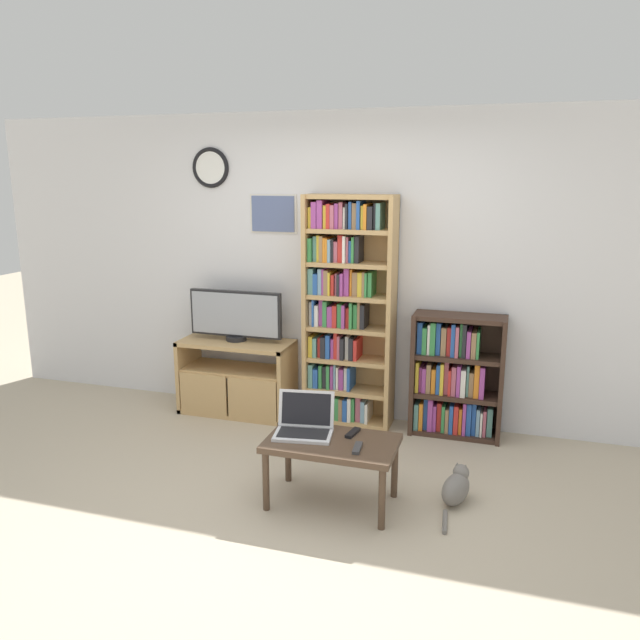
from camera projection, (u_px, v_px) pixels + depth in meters
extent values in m
plane|color=#BCAD93|center=(268.00, 518.00, 3.88)|extent=(18.00, 18.00, 0.00)
cube|color=silver|center=(347.00, 269.00, 5.31)|extent=(6.81, 0.06, 2.60)
torus|color=black|center=(210.00, 168.00, 5.43)|extent=(0.35, 0.04, 0.35)
cylinder|color=white|center=(210.00, 168.00, 5.43)|extent=(0.28, 0.02, 0.28)
cube|color=silver|center=(273.00, 214.00, 5.36)|extent=(0.43, 0.01, 0.33)
cube|color=slate|center=(273.00, 214.00, 5.35)|extent=(0.39, 0.02, 0.30)
cube|color=tan|center=(189.00, 372.00, 5.69)|extent=(0.04, 0.44, 0.66)
cube|color=tan|center=(288.00, 382.00, 5.41)|extent=(0.04, 0.44, 0.66)
cube|color=tan|center=(236.00, 343.00, 5.48)|extent=(1.00, 0.44, 0.04)
cube|color=tan|center=(238.00, 409.00, 5.62)|extent=(1.00, 0.44, 0.04)
cube|color=tan|center=(237.00, 370.00, 5.54)|extent=(0.93, 0.40, 0.04)
cube|color=tan|center=(203.00, 394.00, 5.45)|extent=(0.44, 0.02, 0.36)
cube|color=tan|center=(252.00, 399.00, 5.32)|extent=(0.44, 0.02, 0.36)
cylinder|color=black|center=(236.00, 338.00, 5.49)|extent=(0.18, 0.18, 0.04)
cube|color=black|center=(236.00, 314.00, 5.44)|extent=(0.84, 0.05, 0.40)
cube|color=#9399A3|center=(234.00, 314.00, 5.42)|extent=(0.81, 0.01, 0.37)
cube|color=tan|center=(309.00, 310.00, 5.28)|extent=(0.04, 0.30, 1.93)
cube|color=tan|center=(392.00, 315.00, 5.08)|extent=(0.04, 0.30, 1.93)
cube|color=tan|center=(354.00, 309.00, 5.31)|extent=(0.75, 0.02, 1.93)
cube|color=tan|center=(348.00, 419.00, 5.39)|extent=(0.67, 0.26, 0.04)
cube|color=tan|center=(349.00, 390.00, 5.33)|extent=(0.67, 0.26, 0.04)
cube|color=tan|center=(349.00, 359.00, 5.27)|extent=(0.67, 0.26, 0.04)
cube|color=tan|center=(349.00, 328.00, 5.21)|extent=(0.67, 0.26, 0.04)
cube|color=tan|center=(350.00, 297.00, 5.15)|extent=(0.67, 0.26, 0.04)
cube|color=tan|center=(350.00, 264.00, 5.09)|extent=(0.67, 0.26, 0.04)
cube|color=tan|center=(350.00, 231.00, 5.02)|extent=(0.67, 0.26, 0.04)
cube|color=tan|center=(351.00, 197.00, 4.96)|extent=(0.67, 0.26, 0.04)
cube|color=#B75B70|center=(314.00, 403.00, 5.47)|extent=(0.02, 0.22, 0.19)
cube|color=#5B9389|center=(317.00, 403.00, 5.46)|extent=(0.03, 0.22, 0.18)
cube|color=#759EB7|center=(321.00, 402.00, 5.45)|extent=(0.04, 0.23, 0.22)
cube|color=#B75B70|center=(324.00, 405.00, 5.45)|extent=(0.02, 0.20, 0.17)
cube|color=#759EB7|center=(327.00, 403.00, 5.43)|extent=(0.02, 0.23, 0.22)
cube|color=#9E4293|center=(331.00, 405.00, 5.43)|extent=(0.04, 0.19, 0.17)
cube|color=#93704C|center=(335.00, 406.00, 5.42)|extent=(0.04, 0.20, 0.18)
cube|color=#388947|center=(339.00, 405.00, 5.40)|extent=(0.03, 0.23, 0.20)
cube|color=#93704C|center=(344.00, 406.00, 5.39)|extent=(0.03, 0.23, 0.19)
cube|color=#2856A8|center=(348.00, 407.00, 5.38)|extent=(0.04, 0.24, 0.19)
cube|color=white|center=(352.00, 406.00, 5.36)|extent=(0.03, 0.24, 0.21)
cube|color=#388947|center=(356.00, 407.00, 5.36)|extent=(0.03, 0.22, 0.21)
cube|color=#B75B70|center=(360.00, 406.00, 5.35)|extent=(0.04, 0.19, 0.22)
cube|color=#759EB7|center=(365.00, 409.00, 5.34)|extent=(0.03, 0.21, 0.19)
cube|color=white|center=(369.00, 410.00, 5.33)|extent=(0.02, 0.23, 0.17)
cube|color=#5B9389|center=(314.00, 373.00, 5.40)|extent=(0.04, 0.23, 0.20)
cube|color=#2856A8|center=(319.00, 375.00, 5.39)|extent=(0.04, 0.23, 0.17)
cube|color=#388947|center=(324.00, 374.00, 5.38)|extent=(0.03, 0.22, 0.20)
cube|color=#232328|center=(328.00, 374.00, 5.38)|extent=(0.03, 0.21, 0.19)
cube|color=#388947|center=(331.00, 374.00, 5.36)|extent=(0.03, 0.23, 0.21)
cube|color=#9E4293|center=(335.00, 374.00, 5.35)|extent=(0.02, 0.21, 0.21)
cube|color=#759EB7|center=(338.00, 374.00, 5.35)|extent=(0.02, 0.21, 0.22)
cube|color=white|center=(340.00, 375.00, 5.34)|extent=(0.02, 0.22, 0.20)
cube|color=#9E4293|center=(344.00, 377.00, 5.34)|extent=(0.04, 0.20, 0.18)
cube|color=white|center=(348.00, 376.00, 5.33)|extent=(0.03, 0.19, 0.19)
cube|color=#2856A8|center=(351.00, 376.00, 5.31)|extent=(0.02, 0.23, 0.20)
cube|color=gold|center=(314.00, 344.00, 5.35)|extent=(0.04, 0.22, 0.18)
cube|color=#5B9389|center=(318.00, 345.00, 5.34)|extent=(0.03, 0.23, 0.17)
cube|color=red|center=(322.00, 345.00, 5.33)|extent=(0.03, 0.20, 0.17)
cube|color=#232328|center=(326.00, 345.00, 5.31)|extent=(0.04, 0.23, 0.18)
cube|color=#2856A8|center=(331.00, 344.00, 5.30)|extent=(0.04, 0.23, 0.20)
cube|color=#9E4293|center=(335.00, 346.00, 5.30)|extent=(0.02, 0.21, 0.17)
cube|color=red|center=(339.00, 343.00, 5.28)|extent=(0.03, 0.21, 0.22)
cube|color=#B75B70|center=(342.00, 345.00, 5.27)|extent=(0.02, 0.22, 0.20)
cube|color=#232328|center=(345.00, 346.00, 5.26)|extent=(0.03, 0.24, 0.18)
cube|color=white|center=(349.00, 346.00, 5.26)|extent=(0.03, 0.19, 0.20)
cube|color=#232328|center=(354.00, 347.00, 5.24)|extent=(0.04, 0.22, 0.19)
cube|color=red|center=(358.00, 348.00, 5.23)|extent=(0.03, 0.23, 0.18)
cube|color=white|center=(314.00, 312.00, 5.29)|extent=(0.03, 0.18, 0.20)
cube|color=#2856A8|center=(317.00, 311.00, 5.27)|extent=(0.02, 0.24, 0.23)
cube|color=white|center=(320.00, 314.00, 5.27)|extent=(0.03, 0.22, 0.18)
cube|color=#9E4293|center=(324.00, 311.00, 5.26)|extent=(0.04, 0.19, 0.22)
cube|color=#388947|center=(328.00, 312.00, 5.25)|extent=(0.04, 0.22, 0.22)
cube|color=#9E4293|center=(333.00, 315.00, 5.24)|extent=(0.04, 0.21, 0.17)
cube|color=red|center=(338.00, 314.00, 5.23)|extent=(0.04, 0.22, 0.18)
cube|color=#388947|center=(342.00, 314.00, 5.22)|extent=(0.04, 0.20, 0.20)
cube|color=#9E4293|center=(346.00, 315.00, 5.20)|extent=(0.03, 0.23, 0.19)
cube|color=red|center=(350.00, 316.00, 5.20)|extent=(0.03, 0.19, 0.17)
cube|color=#388947|center=(354.00, 314.00, 5.18)|extent=(0.02, 0.23, 0.22)
cube|color=#388947|center=(358.00, 315.00, 5.18)|extent=(0.03, 0.20, 0.20)
cube|color=#93704C|center=(361.00, 314.00, 5.17)|extent=(0.02, 0.20, 0.22)
cube|color=#232328|center=(365.00, 315.00, 5.16)|extent=(0.04, 0.20, 0.20)
cube|color=#5B9389|center=(314.00, 280.00, 5.22)|extent=(0.04, 0.23, 0.21)
cube|color=#2856A8|center=(319.00, 282.00, 5.21)|extent=(0.04, 0.24, 0.17)
cube|color=#759EB7|center=(323.00, 280.00, 5.19)|extent=(0.03, 0.22, 0.21)
cube|color=#9E4293|center=(326.00, 280.00, 5.19)|extent=(0.02, 0.22, 0.21)
cube|color=#93704C|center=(329.00, 281.00, 5.18)|extent=(0.04, 0.23, 0.20)
cube|color=gold|center=(332.00, 282.00, 5.17)|extent=(0.02, 0.24, 0.19)
cube|color=red|center=(336.00, 283.00, 5.17)|extent=(0.03, 0.22, 0.17)
cube|color=#B75B70|center=(339.00, 283.00, 5.17)|extent=(0.02, 0.20, 0.18)
cube|color=#232328|center=(341.00, 283.00, 5.15)|extent=(0.02, 0.24, 0.18)
cube|color=#9E4293|center=(345.00, 283.00, 5.14)|extent=(0.03, 0.23, 0.19)
cube|color=#9E4293|center=(349.00, 281.00, 5.13)|extent=(0.04, 0.20, 0.22)
cube|color=orange|center=(353.00, 281.00, 5.13)|extent=(0.02, 0.18, 0.22)
cube|color=#93704C|center=(357.00, 283.00, 5.12)|extent=(0.04, 0.19, 0.19)
cube|color=gold|center=(362.00, 283.00, 5.11)|extent=(0.04, 0.20, 0.20)
cube|color=#93704C|center=(366.00, 283.00, 5.10)|extent=(0.02, 0.20, 0.20)
cube|color=#388947|center=(368.00, 284.00, 5.09)|extent=(0.02, 0.21, 0.20)
cube|color=#388947|center=(372.00, 283.00, 5.08)|extent=(0.03, 0.20, 0.20)
cube|color=#388947|center=(313.00, 249.00, 5.16)|extent=(0.03, 0.23, 0.19)
cube|color=#5B9389|center=(318.00, 248.00, 5.16)|extent=(0.03, 0.19, 0.21)
cube|color=gold|center=(321.00, 248.00, 5.14)|extent=(0.02, 0.21, 0.21)
cube|color=#93704C|center=(324.00, 248.00, 5.13)|extent=(0.03, 0.23, 0.21)
cube|color=orange|center=(328.00, 249.00, 5.12)|extent=(0.02, 0.23, 0.20)
cube|color=orange|center=(330.00, 249.00, 5.12)|extent=(0.02, 0.23, 0.19)
cube|color=#759EB7|center=(332.00, 250.00, 5.11)|extent=(0.02, 0.23, 0.18)
cube|color=#232328|center=(335.00, 250.00, 5.11)|extent=(0.02, 0.20, 0.19)
cube|color=#B75B70|center=(338.00, 251.00, 5.11)|extent=(0.03, 0.19, 0.17)
cube|color=red|center=(343.00, 248.00, 5.09)|extent=(0.04, 0.19, 0.22)
cube|color=white|center=(347.00, 248.00, 5.07)|extent=(0.02, 0.23, 0.22)
cube|color=#B75B70|center=(350.00, 249.00, 5.07)|extent=(0.02, 0.20, 0.21)
cube|color=#2856A8|center=(352.00, 251.00, 5.07)|extent=(0.02, 0.19, 0.18)
cube|color=#388947|center=(355.00, 249.00, 5.06)|extent=(0.02, 0.20, 0.21)
cube|color=#232328|center=(359.00, 249.00, 5.05)|extent=(0.04, 0.19, 0.22)
cube|color=gold|center=(313.00, 217.00, 5.10)|extent=(0.03, 0.21, 0.17)
cube|color=#9E4293|center=(318.00, 215.00, 5.08)|extent=(0.04, 0.23, 0.21)
cube|color=#9E4293|center=(323.00, 214.00, 5.07)|extent=(0.04, 0.23, 0.22)
cube|color=gold|center=(328.00, 216.00, 5.07)|extent=(0.02, 0.21, 0.18)
cube|color=red|center=(331.00, 216.00, 5.05)|extent=(0.03, 0.23, 0.20)
cube|color=#B75B70|center=(335.00, 216.00, 5.04)|extent=(0.03, 0.23, 0.19)
cube|color=#9E4293|center=(339.00, 216.00, 5.04)|extent=(0.03, 0.21, 0.20)
cube|color=#B75B70|center=(343.00, 215.00, 5.03)|extent=(0.03, 0.20, 0.21)
cube|color=white|center=(347.00, 218.00, 5.03)|extent=(0.02, 0.19, 0.17)
cube|color=#232328|center=(350.00, 216.00, 5.01)|extent=(0.02, 0.23, 0.20)
cube|color=#2856A8|center=(353.00, 215.00, 5.00)|extent=(0.02, 0.21, 0.21)
cube|color=#93704C|center=(357.00, 216.00, 5.00)|extent=(0.04, 0.20, 0.20)
cube|color=#2856A8|center=(361.00, 215.00, 4.98)|extent=(0.03, 0.23, 0.22)
cube|color=gold|center=(365.00, 217.00, 4.98)|extent=(0.02, 0.21, 0.19)
cube|color=orange|center=(368.00, 216.00, 4.96)|extent=(0.03, 0.24, 0.20)
cube|color=#232328|center=(373.00, 218.00, 4.95)|extent=(0.04, 0.24, 0.18)
cube|color=#232328|center=(377.00, 216.00, 4.95)|extent=(0.02, 0.20, 0.20)
cube|color=#5B9389|center=(381.00, 216.00, 4.94)|extent=(0.03, 0.21, 0.21)
cube|color=#3D281E|center=(414.00, 372.00, 5.12)|extent=(0.04, 0.30, 1.00)
cube|color=#3D281E|center=(502.00, 380.00, 4.92)|extent=(0.04, 0.30, 1.00)
cube|color=#3D281E|center=(459.00, 371.00, 5.15)|extent=(0.73, 0.02, 1.00)
cube|color=#3D281E|center=(454.00, 432.00, 5.13)|extent=(0.66, 0.26, 0.04)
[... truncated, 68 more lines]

